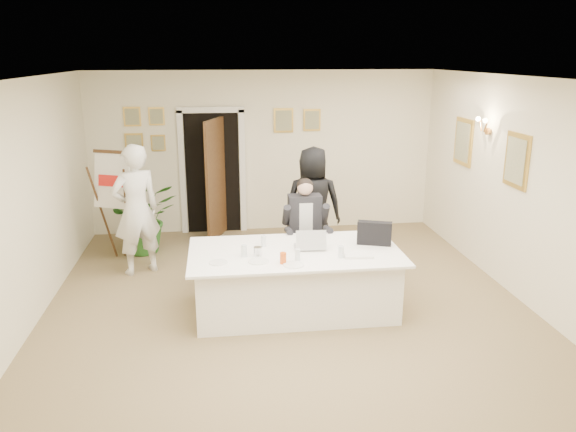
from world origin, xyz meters
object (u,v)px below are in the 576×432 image
Objects in this scene: oj_glass at (283,258)px; steel_jug at (258,252)px; laptop at (309,237)px; laptop_bag at (374,233)px; seated_man at (305,228)px; paper_stack at (358,255)px; flip_chart at (118,211)px; potted_palm at (144,218)px; conference_table at (295,280)px; standing_woman at (313,205)px; standing_man at (136,210)px.

oj_glass is 1.18× the size of steel_jug.
laptop_bag is at bearing 4.57° from laptop.
oj_glass is (-0.48, -1.45, 0.12)m from seated_man.
laptop is at bearing 144.85° from paper_stack.
flip_chart is 15.11× the size of steel_jug.
seated_man is at bearing -30.14° from potted_palm.
seated_man reaches higher than paper_stack.
conference_table is 23.16× the size of steel_jug.
standing_woman reaches higher than conference_table.
standing_man reaches higher than steel_jug.
laptop_bag is at bearing -36.85° from potted_palm.
laptop is 0.69m from steel_jug.
flip_chart is 4.40× the size of laptop.
laptop is at bearing -101.50° from seated_man.
potted_palm is 3.00× the size of laptop.
flip_chart reaches higher than steel_jug.
oj_glass is at bearing -46.58° from steel_jug.
laptop is 2.90× the size of oj_glass.
seated_man is 0.98m from laptop.
laptop_bag is 1.28× the size of paper_stack.
laptop reaches higher than steel_jug.
steel_jug is at bearing 106.24° from standing_man.
laptop is (0.19, 0.09, 0.52)m from conference_table.
flip_chart is at bearing 138.43° from conference_table.
oj_glass is at bearing -137.86° from laptop_bag.
potted_palm is (-2.08, 2.42, 0.17)m from conference_table.
seated_man is 3.43× the size of laptop_bag.
flip_chart is at bearing -87.97° from standing_man.
standing_woman is 1.69m from laptop_bag.
standing_woman is at bearing 62.19° from steel_jug.
seated_man is 1.39m from paper_stack.
potted_palm reaches higher than laptop.
seated_man is 2.74m from potted_palm.
potted_palm is 3.02m from steel_jug.
standing_man is 4.46× the size of laptop_bag.
standing_woman reaches higher than laptop_bag.
standing_woman is 2.01m from paper_stack.
laptop is (2.27, -2.33, 0.35)m from potted_palm.
laptop is at bearing -45.74° from potted_palm.
paper_stack is at bearing 119.12° from standing_man.
laptop is at bearing 86.19° from standing_woman.
seated_man is 11.10× the size of oj_glass.
flip_chart is 1.46× the size of potted_palm.
standing_woman is at bearing -15.10° from potted_palm.
paper_stack is 0.91m from oj_glass.
potted_palm is 2.69× the size of laptop_bag.
conference_table is 7.71× the size of paper_stack.
oj_glass is (-0.19, -0.41, 0.45)m from conference_table.
standing_man is at bearing 134.05° from oj_glass.
seated_man reaches higher than oj_glass.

